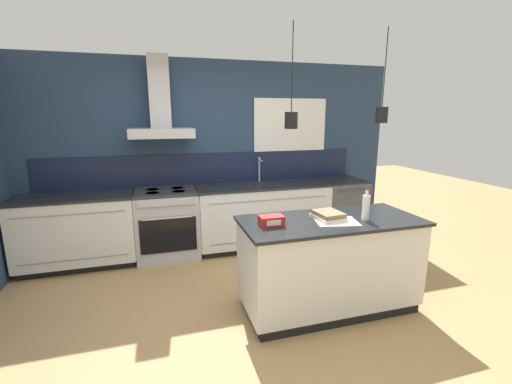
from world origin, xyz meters
name	(u,v)px	position (x,y,z in m)	size (l,w,h in m)	color
ground_plane	(243,317)	(0.00, 0.00, 0.00)	(16.00, 16.00, 0.00)	tan
wall_back	(205,152)	(-0.03, 2.00, 1.36)	(5.60, 2.22, 2.60)	navy
counter_run_left	(78,231)	(-1.68, 1.69, 0.46)	(1.38, 0.64, 0.91)	black
counter_run_sink	(263,215)	(0.73, 1.69, 0.46)	(1.88, 0.64, 1.27)	black
oven_range	(167,224)	(-0.60, 1.69, 0.46)	(0.80, 0.66, 0.91)	#B5B5BA
dishwasher	(340,209)	(1.98, 1.69, 0.46)	(0.64, 0.65, 0.91)	#4C4C51
kitchen_island	(329,264)	(0.85, -0.06, 0.46)	(1.71, 0.76, 0.91)	black
bottle_on_island	(366,207)	(1.13, -0.17, 1.04)	(0.07, 0.07, 0.30)	silver
book_stack	(328,216)	(0.82, -0.06, 0.95)	(0.27, 0.32, 0.08)	silver
red_supply_box	(271,221)	(0.25, -0.07, 0.95)	(0.21, 0.14, 0.09)	red
paper_pile	(336,221)	(0.86, -0.14, 0.91)	(0.43, 0.37, 0.01)	silver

